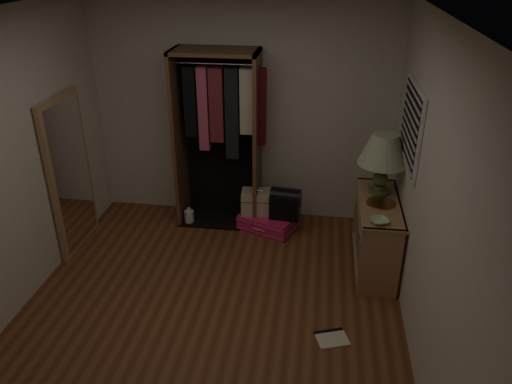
# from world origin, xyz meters

# --- Properties ---
(ground) EXTENTS (4.00, 4.00, 0.00)m
(ground) POSITION_xyz_m (0.00, 0.00, 0.00)
(ground) COLOR brown
(ground) RESTS_ON ground
(room_walls) EXTENTS (3.52, 4.02, 2.60)m
(room_walls) POSITION_xyz_m (0.08, 0.04, 1.50)
(room_walls) COLOR beige
(room_walls) RESTS_ON ground
(console_bookshelf) EXTENTS (0.42, 1.12, 0.75)m
(console_bookshelf) POSITION_xyz_m (1.54, 1.04, 0.40)
(console_bookshelf) COLOR #9A6F4A
(console_bookshelf) RESTS_ON ground
(open_wardrobe) EXTENTS (1.03, 0.50, 2.05)m
(open_wardrobe) POSITION_xyz_m (-0.21, 1.77, 1.22)
(open_wardrobe) COLOR brown
(open_wardrobe) RESTS_ON ground
(floor_mirror) EXTENTS (0.06, 0.80, 1.70)m
(floor_mirror) POSITION_xyz_m (-1.70, 1.00, 0.85)
(floor_mirror) COLOR #A87E51
(floor_mirror) RESTS_ON ground
(pink_suitcase) EXTENTS (0.75, 0.65, 0.19)m
(pink_suitcase) POSITION_xyz_m (0.36, 1.60, 0.10)
(pink_suitcase) COLOR #DD1A5E
(pink_suitcase) RESTS_ON ground
(train_case) EXTENTS (0.42, 0.30, 0.29)m
(train_case) POSITION_xyz_m (0.23, 1.64, 0.33)
(train_case) COLOR #BEAE91
(train_case) RESTS_ON pink_suitcase
(black_bag) EXTENTS (0.36, 0.25, 0.37)m
(black_bag) POSITION_xyz_m (0.56, 1.56, 0.38)
(black_bag) COLOR black
(black_bag) RESTS_ON pink_suitcase
(table_lamp) EXTENTS (0.61, 0.61, 0.63)m
(table_lamp) POSITION_xyz_m (1.54, 1.21, 1.21)
(table_lamp) COLOR #475629
(table_lamp) RESTS_ON console_bookshelf
(brass_tray) EXTENTS (0.32, 0.32, 0.02)m
(brass_tray) POSITION_xyz_m (1.54, 0.96, 0.76)
(brass_tray) COLOR #A27A3E
(brass_tray) RESTS_ON console_bookshelf
(ceramic_bowl) EXTENTS (0.21, 0.21, 0.04)m
(ceramic_bowl) POSITION_xyz_m (1.49, 0.57, 0.77)
(ceramic_bowl) COLOR #AACCAA
(ceramic_bowl) RESTS_ON console_bookshelf
(white_jug) EXTENTS (0.15, 0.15, 0.20)m
(white_jug) POSITION_xyz_m (-0.61, 1.60, 0.09)
(white_jug) COLOR white
(white_jug) RESTS_ON ground
(floor_book) EXTENTS (0.32, 0.29, 0.02)m
(floor_book) POSITION_xyz_m (1.11, -0.18, 0.01)
(floor_book) COLOR beige
(floor_book) RESTS_ON ground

